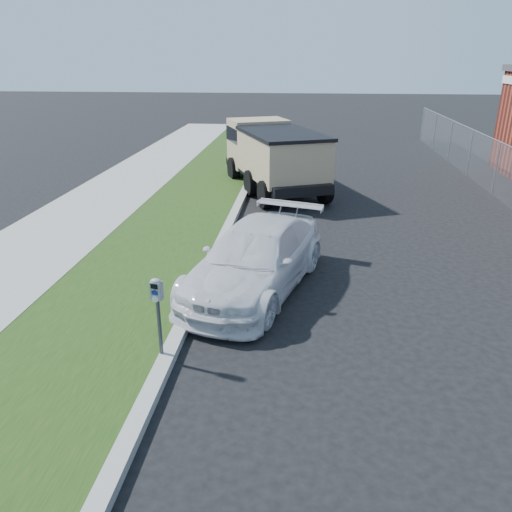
{
  "coord_description": "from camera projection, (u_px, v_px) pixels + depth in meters",
  "views": [
    {
      "loc": [
        -0.56,
        -7.66,
        4.5
      ],
      "look_at": [
        -1.4,
        1.0,
        1.0
      ],
      "focal_mm": 35.0,
      "sensor_mm": 36.0,
      "label": 1
    }
  ],
  "objects": [
    {
      "name": "streetside",
      "position": [
        73.0,
        271.0,
        11.02
      ],
      "size": [
        6.12,
        50.0,
        0.15
      ],
      "color": "gray",
      "rests_on": "ground"
    },
    {
      "name": "ground",
      "position": [
        330.0,
        333.0,
        8.7
      ],
      "size": [
        120.0,
        120.0,
        0.0
      ],
      "primitive_type": "plane",
      "color": "black",
      "rests_on": "ground"
    },
    {
      "name": "parking_meter",
      "position": [
        157.0,
        301.0,
        7.51
      ],
      "size": [
        0.2,
        0.16,
        1.31
      ],
      "rotation": [
        0.0,
        0.0,
        -0.22
      ],
      "color": "#3F4247",
      "rests_on": "ground"
    },
    {
      "name": "white_wagon",
      "position": [
        256.0,
        257.0,
        10.19
      ],
      "size": [
        3.12,
        4.96,
        1.34
      ],
      "primitive_type": "imported",
      "rotation": [
        0.0,
        0.0,
        -0.29
      ],
      "color": "silver",
      "rests_on": "ground"
    },
    {
      "name": "dump_truck",
      "position": [
        273.0,
        153.0,
        17.69
      ],
      "size": [
        4.13,
        6.13,
        2.26
      ],
      "rotation": [
        0.0,
        0.0,
        0.39
      ],
      "color": "black",
      "rests_on": "ground"
    }
  ]
}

